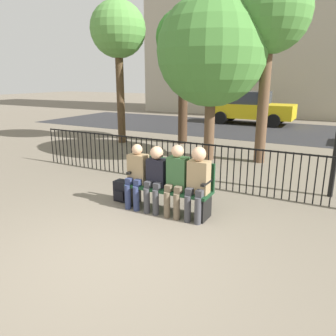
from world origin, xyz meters
TOP-DOWN VIEW (x-y plane):
  - ground_plane at (0.00, 0.00)m, footprint 80.00×80.00m
  - park_bench at (0.00, 1.82)m, footprint 1.54×0.45m
  - seated_person_0 at (-0.61, 1.69)m, footprint 0.34×0.39m
  - seated_person_1 at (-0.21, 1.69)m, footprint 0.34×0.39m
  - seated_person_2 at (0.19, 1.69)m, footprint 0.34×0.39m
  - seated_person_3 at (0.57, 1.69)m, footprint 0.34×0.39m
  - backpack at (-1.02, 1.81)m, footprint 0.30×0.26m
  - fence_railing at (-0.02, 3.33)m, footprint 9.01×0.03m
  - tree_0 at (-4.53, 6.63)m, footprint 1.87×1.87m
  - tree_1 at (-2.51, 7.53)m, footprint 1.86×1.86m
  - tree_2 at (-0.78, 5.68)m, footprint 2.95×2.95m
  - tree_3 at (0.58, 6.07)m, footprint 2.06×2.06m
  - street_surface at (0.00, 12.00)m, footprint 24.00×6.00m
  - parked_car_0 at (-1.77, 13.79)m, footprint 4.20×1.94m

SIDE VIEW (x-z plane):
  - ground_plane at x=0.00m, z-range 0.00..0.00m
  - street_surface at x=0.00m, z-range 0.00..0.01m
  - backpack at x=-1.02m, z-range 0.00..0.39m
  - park_bench at x=0.00m, z-range 0.03..0.95m
  - fence_railing at x=-0.02m, z-range 0.08..1.03m
  - seated_person_0 at x=-0.61m, z-range 0.07..1.23m
  - seated_person_1 at x=-0.21m, z-range 0.08..1.24m
  - seated_person_2 at x=0.19m, z-range 0.07..1.30m
  - seated_person_3 at x=0.57m, z-range 0.09..1.32m
  - parked_car_0 at x=-1.77m, z-range 0.03..1.65m
  - tree_2 at x=-0.78m, z-range 0.74..5.19m
  - tree_1 at x=-2.51m, z-range 1.22..5.74m
  - tree_0 at x=-4.53m, z-range 1.38..6.17m
  - tree_3 at x=0.58m, z-range 1.36..6.27m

